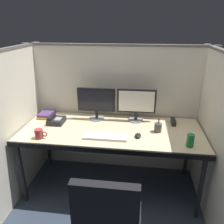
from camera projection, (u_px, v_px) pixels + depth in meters
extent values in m
plane|color=#2D3847|center=(108.00, 205.00, 2.38)|extent=(8.00, 8.00, 0.00)
cube|color=beige|center=(116.00, 111.00, 2.77)|extent=(2.20, 0.05, 1.55)
cube|color=#605B56|center=(117.00, 45.00, 2.48)|extent=(2.21, 0.06, 0.02)
cube|color=beige|center=(18.00, 125.00, 2.39)|extent=(0.05, 1.40, 1.55)
cube|color=#605B56|center=(4.00, 49.00, 2.09)|extent=(0.06, 1.41, 0.02)
cube|color=beige|center=(213.00, 137.00, 2.15)|extent=(0.05, 1.40, 1.55)
cube|color=beige|center=(111.00, 131.00, 2.38)|extent=(1.90, 0.80, 0.04)
cube|color=black|center=(106.00, 151.00, 2.03)|extent=(1.90, 0.02, 0.05)
cylinder|color=black|center=(22.00, 173.00, 2.31)|extent=(0.04, 0.04, 0.70)
cylinder|color=black|center=(201.00, 188.00, 2.10)|extent=(0.04, 0.04, 0.70)
cylinder|color=black|center=(48.00, 141.00, 2.94)|extent=(0.04, 0.04, 0.70)
cylinder|color=black|center=(187.00, 150.00, 2.73)|extent=(0.04, 0.04, 0.70)
cube|color=black|center=(105.00, 217.00, 1.32)|extent=(0.40, 0.06, 0.48)
cylinder|color=gray|center=(97.00, 118.00, 2.63)|extent=(0.17, 0.17, 0.01)
cylinder|color=black|center=(97.00, 114.00, 2.61)|extent=(0.03, 0.03, 0.09)
cube|color=black|center=(96.00, 100.00, 2.54)|extent=(0.43, 0.03, 0.27)
cube|color=black|center=(96.00, 100.00, 2.53)|extent=(0.39, 0.01, 0.23)
cylinder|color=gray|center=(136.00, 120.00, 2.59)|extent=(0.17, 0.17, 0.01)
cylinder|color=black|center=(136.00, 116.00, 2.57)|extent=(0.03, 0.03, 0.09)
cube|color=black|center=(136.00, 101.00, 2.50)|extent=(0.43, 0.03, 0.27)
cube|color=silver|center=(136.00, 101.00, 2.49)|extent=(0.39, 0.01, 0.23)
cube|color=silver|center=(106.00, 136.00, 2.21)|extent=(0.43, 0.15, 0.02)
ellipsoid|color=black|center=(138.00, 135.00, 2.21)|extent=(0.06, 0.10, 0.03)
cylinder|color=#59595B|center=(138.00, 133.00, 2.23)|extent=(0.01, 0.01, 0.01)
cube|color=black|center=(56.00, 121.00, 2.52)|extent=(0.17, 0.19, 0.06)
cube|color=black|center=(51.00, 117.00, 2.51)|extent=(0.04, 0.17, 0.03)
cube|color=gray|center=(58.00, 119.00, 2.49)|extent=(0.07, 0.09, 0.00)
cylinder|color=#993333|center=(39.00, 134.00, 2.18)|extent=(0.08, 0.08, 0.09)
torus|color=#993333|center=(45.00, 134.00, 2.18)|extent=(0.06, 0.01, 0.06)
cube|color=olive|center=(47.00, 116.00, 2.69)|extent=(0.15, 0.21, 0.02)
cube|color=#4C3366|center=(46.00, 113.00, 2.70)|extent=(0.15, 0.21, 0.03)
cylinder|color=#197233|center=(190.00, 141.00, 2.03)|extent=(0.07, 0.07, 0.12)
cube|color=black|center=(173.00, 122.00, 2.50)|extent=(0.04, 0.15, 0.06)
cylinder|color=#4C4742|center=(158.00, 128.00, 2.31)|extent=(0.08, 0.08, 0.09)
cylinder|color=red|center=(159.00, 125.00, 2.30)|extent=(0.01, 0.01, 0.14)
cylinder|color=#263FB2|center=(159.00, 125.00, 2.30)|extent=(0.01, 0.01, 0.13)
cylinder|color=black|center=(158.00, 125.00, 2.28)|extent=(0.01, 0.01, 0.15)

